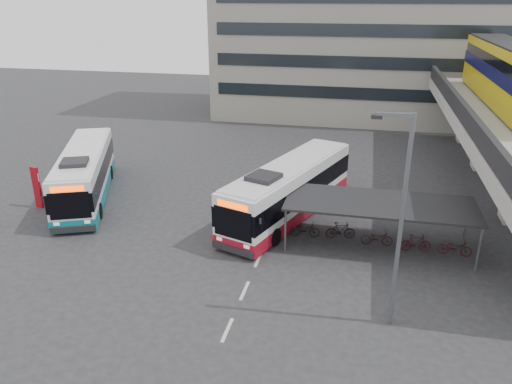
% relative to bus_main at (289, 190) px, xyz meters
% --- Properties ---
extents(ground, '(120.00, 120.00, 0.00)m').
position_rel_bus_main_xyz_m(ground, '(-3.16, -5.82, -1.69)').
color(ground, '#28282B').
rests_on(ground, ground).
extents(bike_shelter, '(10.00, 4.00, 2.54)m').
position_rel_bus_main_xyz_m(bike_shelter, '(5.34, -2.82, -0.17)').
color(bike_shelter, '#595B60').
rests_on(bike_shelter, ground).
extents(road_markings, '(0.15, 7.60, 0.01)m').
position_rel_bus_main_xyz_m(road_markings, '(-0.66, -8.82, -1.68)').
color(road_markings, beige).
rests_on(road_markings, ground).
extents(bus_main, '(6.56, 12.48, 3.64)m').
position_rel_bus_main_xyz_m(bus_main, '(0.00, 0.00, 0.00)').
color(bus_main, white).
rests_on(bus_main, ground).
extents(bus_teal, '(6.98, 12.09, 3.55)m').
position_rel_bus_main_xyz_m(bus_teal, '(-13.84, 0.13, -0.04)').
color(bus_teal, white).
rests_on(bus_teal, ground).
extents(pedestrian, '(0.44, 0.63, 1.63)m').
position_rel_bus_main_xyz_m(pedestrian, '(-2.80, -4.84, -0.87)').
color(pedestrian, black).
rests_on(pedestrian, ground).
extents(lamp_post, '(1.58, 0.28, 8.96)m').
position_rel_bus_main_xyz_m(lamp_post, '(5.75, -9.90, 3.42)').
color(lamp_post, '#595B60').
rests_on(lamp_post, ground).
extents(sign_totem_mid, '(0.59, 0.30, 2.75)m').
position_rel_bus_main_xyz_m(sign_totem_mid, '(-15.90, -2.22, -0.27)').
color(sign_totem_mid, '#9C0915').
rests_on(sign_totem_mid, ground).
extents(sign_totem_north, '(0.52, 0.32, 2.47)m').
position_rel_bus_main_xyz_m(sign_totem_north, '(-16.27, 4.42, -0.41)').
color(sign_totem_north, '#9C0915').
rests_on(sign_totem_north, ground).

